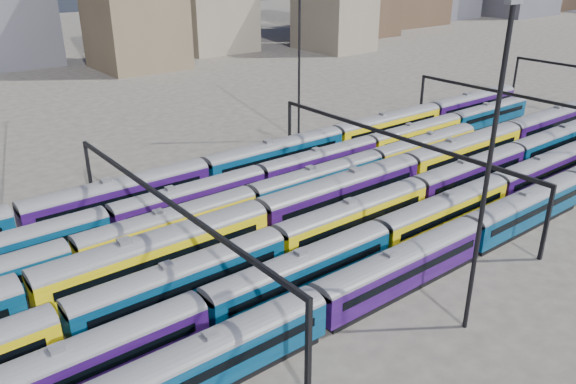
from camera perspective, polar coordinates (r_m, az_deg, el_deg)
ground at (r=64.57m, az=4.20°, el=-2.55°), size 500.00×500.00×0.00m
rake_0 at (r=51.14m, az=11.53°, el=-7.18°), size 139.47×2.91×4.90m
rake_1 at (r=70.42m, az=20.45°, el=0.50°), size 118.48×2.89×4.86m
rake_2 at (r=53.55m, az=-1.10°, el=-5.13°), size 121.29×2.96×4.98m
rake_3 at (r=57.81m, az=-2.85°, el=-2.50°), size 137.21×3.34×5.65m
rake_4 at (r=58.41m, az=-11.92°, el=-3.16°), size 99.30×2.91×4.89m
rake_5 at (r=64.59m, az=-9.87°, el=-0.42°), size 134.92×2.82×4.74m
rake_6 at (r=76.30m, az=-1.26°, el=4.00°), size 110.49×3.23×5.46m
gantry_1 at (r=51.52m, az=-12.34°, el=-1.72°), size 0.35×40.35×8.03m
gantry_2 at (r=68.73m, az=10.59°, el=4.85°), size 0.35×40.35×8.03m
gantry_3 at (r=92.69m, az=23.23°, el=8.16°), size 0.35×40.35×8.03m
mast_2 at (r=42.62m, az=19.73°, el=2.50°), size 1.40×0.50×25.60m
mast_3 at (r=87.24m, az=1.15°, el=14.00°), size 1.40×0.50×25.60m
mast_5 at (r=122.64m, az=21.56°, el=15.18°), size 1.40×0.50×25.60m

